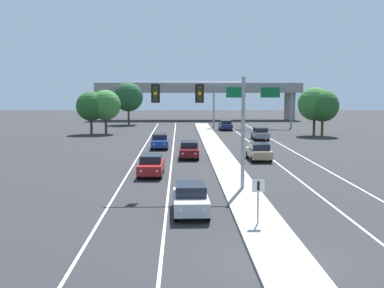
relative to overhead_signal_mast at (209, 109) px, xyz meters
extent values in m
plane|color=#28282B|center=(2.10, -13.48, -5.30)|extent=(260.00, 260.00, 0.00)
cube|color=#9E9B93|center=(2.10, 4.52, -5.23)|extent=(2.40, 110.00, 0.15)
cube|color=silver|center=(-2.60, 11.52, -5.30)|extent=(0.14, 100.00, 0.01)
cube|color=silver|center=(6.80, 11.52, -5.30)|extent=(0.14, 100.00, 0.01)
cube|color=silver|center=(-5.90, 11.52, -5.30)|extent=(0.14, 100.00, 0.01)
cube|color=silver|center=(10.10, 11.52, -5.30)|extent=(0.14, 100.00, 0.01)
cylinder|color=gray|center=(2.23, 0.01, -1.55)|extent=(0.24, 0.24, 7.20)
cylinder|color=gray|center=(-1.28, 0.01, 1.65)|extent=(7.03, 0.16, 0.16)
cube|color=black|center=(-0.58, 0.05, 1.00)|extent=(0.56, 0.06, 1.20)
cube|color=#38330F|center=(-0.58, 0.01, 1.00)|extent=(0.32, 0.32, 1.00)
sphere|color=#282828|center=(-0.58, -0.16, 1.32)|extent=(0.22, 0.22, 0.22)
sphere|color=#F2A819|center=(-0.58, -0.16, 1.00)|extent=(0.22, 0.22, 0.22)
sphere|color=#282828|center=(-0.58, -0.16, 0.68)|extent=(0.22, 0.22, 0.22)
cube|color=black|center=(-3.39, 0.05, 1.00)|extent=(0.56, 0.06, 1.20)
cube|color=#38330F|center=(-3.39, 0.01, 1.00)|extent=(0.32, 0.32, 1.00)
sphere|color=#282828|center=(-3.39, -0.16, 1.32)|extent=(0.22, 0.22, 0.22)
sphere|color=#F2A819|center=(-3.39, -0.16, 1.00)|extent=(0.22, 0.22, 0.22)
sphere|color=#282828|center=(-3.39, -0.16, 0.68)|extent=(0.22, 0.22, 0.22)
cylinder|color=gray|center=(1.89, -8.58, -4.05)|extent=(0.08, 0.08, 2.20)
cube|color=white|center=(1.89, -8.61, -3.30)|extent=(0.60, 0.03, 0.60)
cube|color=black|center=(1.89, -8.63, -3.30)|extent=(0.12, 0.01, 0.44)
cube|color=#B7B7BC|center=(-1.29, -6.01, -4.63)|extent=(1.89, 4.44, 0.70)
cube|color=black|center=(-1.29, -5.79, -4.00)|extent=(1.63, 2.41, 0.56)
sphere|color=#EAE5C6|center=(-0.67, -8.18, -4.58)|extent=(0.18, 0.18, 0.18)
sphere|color=#EAE5C6|center=(-1.82, -8.20, -4.58)|extent=(0.18, 0.18, 0.18)
cylinder|color=black|center=(-0.46, -7.49, -4.98)|extent=(0.23, 0.64, 0.64)
cylinder|color=black|center=(-2.06, -7.53, -4.98)|extent=(0.23, 0.64, 0.64)
cylinder|color=black|center=(-0.52, -4.49, -4.98)|extent=(0.23, 0.64, 0.64)
cylinder|color=black|center=(-2.12, -4.53, -4.98)|extent=(0.23, 0.64, 0.64)
cube|color=maroon|center=(-4.03, 5.57, -4.63)|extent=(1.90, 4.44, 0.70)
cube|color=black|center=(-4.03, 5.79, -4.00)|extent=(1.64, 2.41, 0.56)
sphere|color=#EAE5C6|center=(-3.50, 3.37, -4.58)|extent=(0.18, 0.18, 0.18)
sphere|color=#EAE5C6|center=(-4.66, 3.40, -4.58)|extent=(0.18, 0.18, 0.18)
cylinder|color=black|center=(-3.27, 4.05, -4.98)|extent=(0.23, 0.64, 0.64)
cylinder|color=black|center=(-4.87, 4.08, -4.98)|extent=(0.23, 0.64, 0.64)
cylinder|color=black|center=(-3.20, 7.05, -4.98)|extent=(0.23, 0.64, 0.64)
cylinder|color=black|center=(-4.80, 7.08, -4.98)|extent=(0.23, 0.64, 0.64)
cube|color=#5B0F14|center=(-0.94, 14.95, -4.63)|extent=(1.93, 4.45, 0.70)
cube|color=black|center=(-0.93, 15.17, -4.00)|extent=(1.65, 2.42, 0.56)
sphere|color=#EAE5C6|center=(-0.43, 12.75, -4.58)|extent=(0.18, 0.18, 0.18)
sphere|color=#EAE5C6|center=(-1.58, 12.79, -4.58)|extent=(0.18, 0.18, 0.18)
cylinder|color=black|center=(-0.18, 13.43, -4.98)|extent=(0.24, 0.65, 0.64)
cylinder|color=black|center=(-1.78, 13.47, -4.98)|extent=(0.24, 0.65, 0.64)
cylinder|color=black|center=(-0.10, 16.43, -4.98)|extent=(0.24, 0.65, 0.64)
cylinder|color=black|center=(-1.69, 16.47, -4.98)|extent=(0.24, 0.65, 0.64)
cube|color=navy|center=(-4.04, 22.61, -4.63)|extent=(1.83, 4.41, 0.70)
cube|color=black|center=(-4.04, 22.83, -4.00)|extent=(1.60, 2.39, 0.56)
sphere|color=#EAE5C6|center=(-3.45, 20.43, -4.58)|extent=(0.18, 0.18, 0.18)
sphere|color=#EAE5C6|center=(-4.60, 20.42, -4.58)|extent=(0.18, 0.18, 0.18)
cylinder|color=black|center=(-3.23, 21.11, -4.98)|extent=(0.22, 0.64, 0.64)
cylinder|color=black|center=(-4.83, 21.10, -4.98)|extent=(0.22, 0.64, 0.64)
cylinder|color=black|center=(-3.24, 24.11, -4.98)|extent=(0.22, 0.64, 0.64)
cylinder|color=black|center=(-4.84, 24.10, -4.98)|extent=(0.22, 0.64, 0.64)
cube|color=tan|center=(5.44, 13.50, -4.63)|extent=(1.89, 4.44, 0.70)
cube|color=black|center=(5.45, 13.28, -4.00)|extent=(1.63, 2.41, 0.56)
sphere|color=#EAE5C6|center=(4.82, 15.66, -4.58)|extent=(0.18, 0.18, 0.18)
sphere|color=#EAE5C6|center=(5.97, 15.69, -4.58)|extent=(0.18, 0.18, 0.18)
cylinder|color=black|center=(4.61, 14.98, -4.98)|extent=(0.23, 0.64, 0.64)
cylinder|color=black|center=(6.21, 15.01, -4.98)|extent=(0.23, 0.64, 0.64)
cylinder|color=black|center=(4.67, 11.98, -4.98)|extent=(0.23, 0.64, 0.64)
cylinder|color=black|center=(6.27, 12.01, -4.98)|extent=(0.23, 0.64, 0.64)
cube|color=slate|center=(8.52, 31.73, -4.63)|extent=(1.81, 4.41, 0.70)
cube|color=black|center=(8.51, 31.51, -4.00)|extent=(1.59, 2.38, 0.56)
sphere|color=#EAE5C6|center=(7.95, 33.91, -4.58)|extent=(0.18, 0.18, 0.18)
sphere|color=#EAE5C6|center=(9.10, 33.91, -4.58)|extent=(0.18, 0.18, 0.18)
cylinder|color=black|center=(7.72, 33.23, -4.98)|extent=(0.22, 0.64, 0.64)
cylinder|color=black|center=(9.32, 33.23, -4.98)|extent=(0.22, 0.64, 0.64)
cylinder|color=black|center=(7.71, 30.23, -4.98)|extent=(0.22, 0.64, 0.64)
cylinder|color=black|center=(9.31, 30.23, -4.98)|extent=(0.22, 0.64, 0.64)
cube|color=#141E4C|center=(5.39, 46.40, -4.63)|extent=(1.91, 4.44, 0.70)
cube|color=black|center=(5.40, 46.18, -4.00)|extent=(1.64, 2.41, 0.56)
sphere|color=#EAE5C6|center=(4.76, 48.56, -4.58)|extent=(0.18, 0.18, 0.18)
sphere|color=#EAE5C6|center=(5.91, 48.59, -4.58)|extent=(0.18, 0.18, 0.18)
cylinder|color=black|center=(4.55, 47.88, -4.98)|extent=(0.24, 0.65, 0.64)
cylinder|color=black|center=(6.15, 47.92, -4.98)|extent=(0.24, 0.65, 0.64)
cylinder|color=black|center=(4.63, 44.88, -4.98)|extent=(0.24, 0.65, 0.64)
cylinder|color=black|center=(6.23, 44.92, -4.98)|extent=(0.24, 0.65, 0.64)
cylinder|color=gray|center=(3.80, 50.56, -1.55)|extent=(0.28, 0.28, 7.50)
cylinder|color=gray|center=(16.80, 50.56, -1.55)|extent=(0.28, 0.28, 7.50)
cube|color=gray|center=(10.30, 50.56, 1.80)|extent=(13.00, 0.36, 0.70)
cube|color=#0F6033|center=(7.44, 50.36, 0.60)|extent=(3.20, 0.08, 1.70)
cube|color=#0F6033|center=(13.16, 50.36, 0.60)|extent=(3.20, 0.08, 1.70)
cube|color=gray|center=(2.10, 72.27, 0.90)|extent=(42.40, 6.40, 1.10)
cube|color=gray|center=(2.10, 69.27, 1.90)|extent=(42.40, 0.36, 0.90)
cube|color=gray|center=(-17.10, 72.27, -2.48)|extent=(1.80, 2.40, 5.65)
cube|color=gray|center=(21.30, 72.27, -2.48)|extent=(1.80, 2.40, 5.65)
cylinder|color=#4C3823|center=(-11.14, 58.81, -3.85)|extent=(0.36, 0.36, 2.91)
sphere|color=#1E4C28|center=(-11.14, 58.81, -0.27)|extent=(5.32, 5.32, 5.32)
cylinder|color=#4C3823|center=(17.95, 36.49, -4.09)|extent=(0.36, 0.36, 2.42)
sphere|color=#235623|center=(17.95, 36.49, -1.11)|extent=(4.43, 4.43, 4.43)
cylinder|color=#4C3823|center=(-14.64, 40.25, -4.14)|extent=(0.36, 0.36, 2.33)
sphere|color=#235623|center=(-14.64, 40.25, -1.27)|extent=(4.25, 4.25, 4.25)
cylinder|color=#4C3823|center=(-12.60, 40.63, -4.10)|extent=(0.36, 0.36, 2.41)
sphere|color=#387533|center=(-12.60, 40.63, -1.13)|extent=(4.41, 4.41, 4.41)
cylinder|color=#4C3823|center=(16.99, 37.16, -4.03)|extent=(0.36, 0.36, 2.55)
sphere|color=#2D6B2D|center=(16.99, 37.16, -0.88)|extent=(4.67, 4.67, 4.67)
camera|label=1|loc=(-1.86, -31.81, 1.35)|focal=46.50mm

